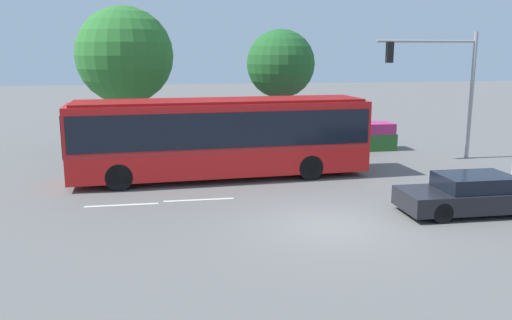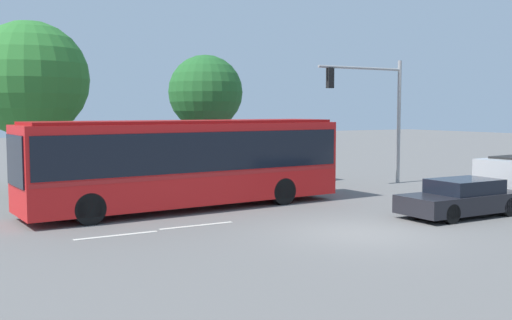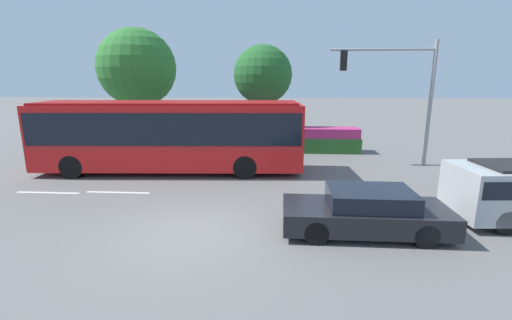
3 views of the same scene
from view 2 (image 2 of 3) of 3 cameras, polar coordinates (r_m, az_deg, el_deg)
The scene contains 10 objects.
ground_plane at distance 17.75m, azimuth 9.63°, elevation -6.79°, with size 140.00×140.00×0.00m, color slate.
city_bus at distance 21.70m, azimuth -6.42°, elevation 0.13°, with size 11.82×3.19×3.16m.
sedan_foreground at distance 21.32m, azimuth 18.82°, elevation -3.44°, with size 4.45×1.85×1.23m.
traffic_light_pole at distance 29.23m, azimuth 11.43°, elevation 5.29°, with size 4.88×0.24×5.89m.
flowering_hedge at distance 28.89m, azimuth 0.23°, elevation -0.93°, with size 7.29×1.38×1.39m.
street_tree_left at distance 27.13m, azimuth -20.47°, elevation 7.12°, with size 4.83×4.83×7.22m.
street_tree_centre at distance 29.21m, azimuth -4.78°, elevation 6.33°, with size 3.55×3.55×6.15m.
lane_stripe_near at distance 17.60m, azimuth -12.97°, elevation -6.93°, with size 2.40×0.16×0.01m, color silver.
lane_stripe_mid at distance 18.68m, azimuth -5.58°, elevation -6.15°, with size 2.40×0.16×0.01m, color silver.
lane_stripe_far at distance 25.15m, azimuth 17.73°, elevation -3.55°, with size 2.40×0.16×0.01m, color silver.
Camera 2 is at (-11.17, -13.34, 3.51)m, focal length 42.56 mm.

